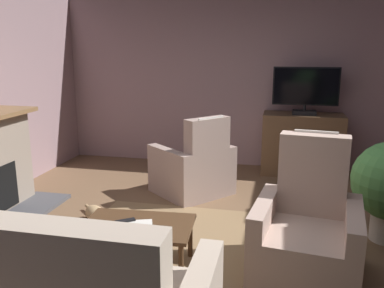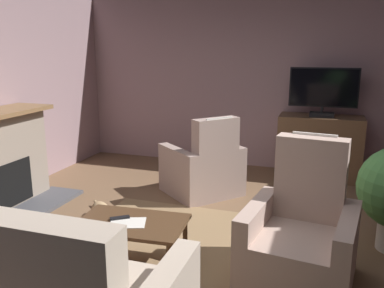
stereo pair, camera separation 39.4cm
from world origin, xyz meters
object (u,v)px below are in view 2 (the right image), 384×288
at_px(cat, 102,211).
at_px(folded_newspaper, 128,223).
at_px(tv_cabinet, 319,149).
at_px(television, 323,91).
at_px(armchair_near_window, 300,240).
at_px(armchair_angled_to_table, 204,169).
at_px(coffee_table, 131,226).
at_px(tv_remote, 120,218).

bearing_deg(cat, folded_newspaper, -47.43).
bearing_deg(folded_newspaper, tv_cabinet, 44.78).
distance_m(television, folded_newspaper, 3.55).
relative_size(armchair_near_window, cat, 2.12).
height_order(armchair_near_window, cat, armchair_near_window).
distance_m(television, armchair_angled_to_table, 2.04).
xyz_separation_m(armchair_angled_to_table, cat, (-0.83, -1.16, -0.24)).
bearing_deg(coffee_table, folded_newspaper, -107.48).
distance_m(folded_newspaper, armchair_angled_to_table, 1.96).
bearing_deg(tv_cabinet, cat, -133.56).
bearing_deg(cat, armchair_angled_to_table, 54.21).
height_order(television, armchair_angled_to_table, television).
xyz_separation_m(coffee_table, cat, (-0.75, 0.76, -0.27)).
bearing_deg(armchair_near_window, folded_newspaper, -169.17).
bearing_deg(armchair_angled_to_table, tv_remote, -95.89).
xyz_separation_m(tv_cabinet, cat, (-2.23, -2.35, -0.34)).
bearing_deg(cat, tv_remote, -49.74).
xyz_separation_m(folded_newspaper, armchair_angled_to_table, (0.09, 1.96, -0.08)).
distance_m(coffee_table, tv_remote, 0.13).
bearing_deg(tv_remote, coffee_table, 137.44).
distance_m(tv_remote, armchair_angled_to_table, 1.92).
bearing_deg(armchair_angled_to_table, folded_newspaper, -92.73).
xyz_separation_m(armchair_near_window, cat, (-2.16, 0.53, -0.25)).
distance_m(tv_cabinet, armchair_near_window, 2.88).
height_order(coffee_table, armchair_near_window, armchair_near_window).
bearing_deg(tv_remote, armchair_angled_to_table, -132.26).
xyz_separation_m(tv_cabinet, armchair_near_window, (-0.07, -2.88, -0.08)).
bearing_deg(folded_newspaper, coffee_table, 52.64).
bearing_deg(folded_newspaper, armchair_angled_to_table, 67.39).
xyz_separation_m(tv_remote, armchair_near_window, (1.52, 0.22, -0.07)).
bearing_deg(television, armchair_angled_to_table, -140.87).
bearing_deg(armchair_angled_to_table, cat, -125.79).
height_order(folded_newspaper, armchair_angled_to_table, armchair_angled_to_table).
bearing_deg(cat, tv_cabinet, 46.44).
height_order(tv_cabinet, television, television).
bearing_deg(coffee_table, tv_remote, 173.81).
relative_size(tv_cabinet, folded_newspaper, 3.90).
bearing_deg(tv_cabinet, television, -90.00).
relative_size(television, folded_newspaper, 3.11).
bearing_deg(tv_remote, cat, -86.11).
height_order(television, cat, television).
height_order(tv_cabinet, tv_remote, tv_cabinet).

